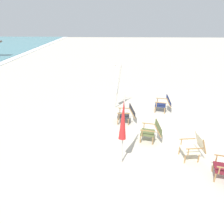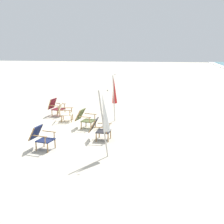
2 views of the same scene
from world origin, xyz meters
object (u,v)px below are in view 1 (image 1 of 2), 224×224
(beach_chair_mid_center, at_px, (195,146))
(umbrella_furled_white, at_px, (117,80))
(beach_chair_back_left, at_px, (127,113))
(umbrella_furled_red, at_px, (123,121))
(beach_chair_back_right, at_px, (152,131))
(beach_chair_front_left, at_px, (164,103))

(beach_chair_mid_center, relative_size, umbrella_furled_white, 0.39)
(beach_chair_back_left, bearing_deg, beach_chair_mid_center, -140.96)
(beach_chair_mid_center, distance_m, umbrella_furled_white, 4.85)
(umbrella_furled_white, distance_m, umbrella_furled_red, 4.27)
(beach_chair_back_right, xyz_separation_m, umbrella_furled_red, (-1.18, 1.09, 0.95))
(beach_chair_back_right, bearing_deg, beach_chair_back_left, 29.80)
(beach_chair_mid_center, bearing_deg, beach_chair_back_right, 49.15)
(beach_chair_back_left, xyz_separation_m, umbrella_furled_white, (1.64, 0.44, 0.96))
(beach_chair_mid_center, height_order, beach_chair_back_left, beach_chair_mid_center)
(umbrella_furled_white, xyz_separation_m, umbrella_furled_red, (-4.27, -0.19, -0.00))
(beach_chair_back_right, bearing_deg, umbrella_furled_red, 137.38)
(beach_chair_mid_center, bearing_deg, beach_chair_back_left, 39.04)
(umbrella_furled_red, bearing_deg, beach_chair_mid_center, -85.40)
(beach_chair_back_left, distance_m, beach_chair_back_right, 1.67)
(beach_chair_front_left, xyz_separation_m, umbrella_furled_red, (-3.84, 2.01, 0.95))
(beach_chair_front_left, relative_size, umbrella_furled_white, 0.40)
(beach_chair_mid_center, height_order, beach_chair_back_right, beach_chair_mid_center)
(beach_chair_back_right, bearing_deg, beach_chair_mid_center, -130.85)
(beach_chair_front_left, relative_size, beach_chair_back_right, 1.00)
(beach_chair_back_left, height_order, umbrella_furled_white, umbrella_furled_white)
(beach_chair_front_left, distance_m, beach_chair_back_left, 2.13)
(beach_chair_back_right, relative_size, umbrella_furled_red, 0.41)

